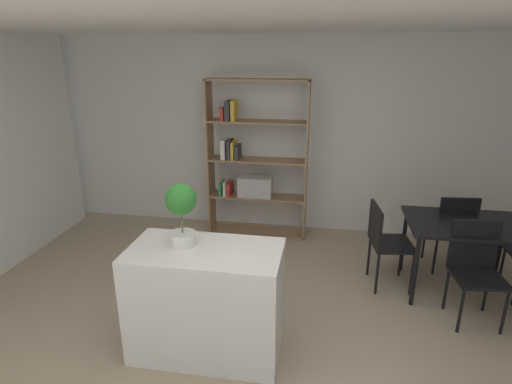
# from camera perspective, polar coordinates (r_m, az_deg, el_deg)

# --- Properties ---
(ground_plane) EXTENTS (10.03, 10.03, 0.00)m
(ground_plane) POSITION_cam_1_polar(r_m,az_deg,el_deg) (3.57, -1.00, -22.63)
(ground_plane) COLOR tan
(ceiling_slab) EXTENTS (7.28, 5.77, 0.06)m
(ceiling_slab) POSITION_cam_1_polar(r_m,az_deg,el_deg) (2.68, -1.34, 23.71)
(ceiling_slab) COLOR white
(ceiling_slab) RESTS_ON ground_plane
(back_partition) EXTENTS (7.28, 0.06, 2.56)m
(back_partition) POSITION_cam_1_polar(r_m,az_deg,el_deg) (5.61, 4.41, 7.64)
(back_partition) COLOR silver
(back_partition) RESTS_ON ground_plane
(kitchen_island) EXTENTS (1.19, 0.63, 0.91)m
(kitchen_island) POSITION_cam_1_polar(r_m,az_deg,el_deg) (3.48, -6.74, -14.53)
(kitchen_island) COLOR white
(kitchen_island) RESTS_ON ground_plane
(potted_plant_on_island) EXTENTS (0.24, 0.24, 0.50)m
(potted_plant_on_island) POSITION_cam_1_polar(r_m,az_deg,el_deg) (3.22, -10.17, -2.28)
(potted_plant_on_island) COLOR white
(potted_plant_on_island) RESTS_ON kitchen_island
(open_bookshelf) EXTENTS (1.28, 0.31, 2.03)m
(open_bookshelf) POSITION_cam_1_polar(r_m,az_deg,el_deg) (5.42, -0.58, 3.88)
(open_bookshelf) COLOR #997551
(open_bookshelf) RESTS_ON ground_plane
(dining_table) EXTENTS (1.11, 0.80, 0.76)m
(dining_table) POSITION_cam_1_polar(r_m,az_deg,el_deg) (4.61, 26.62, -4.70)
(dining_table) COLOR black
(dining_table) RESTS_ON ground_plane
(dining_chair_island_side) EXTENTS (0.46, 0.49, 0.89)m
(dining_chair_island_side) POSITION_cam_1_polar(r_m,az_deg,el_deg) (4.49, 17.04, -5.96)
(dining_chair_island_side) COLOR black
(dining_chair_island_side) RESTS_ON ground_plane
(dining_chair_near) EXTENTS (0.47, 0.45, 0.92)m
(dining_chair_near) POSITION_cam_1_polar(r_m,az_deg,el_deg) (4.30, 27.76, -8.56)
(dining_chair_near) COLOR black
(dining_chair_near) RESTS_ON ground_plane
(dining_chair_far) EXTENTS (0.45, 0.48, 0.91)m
(dining_chair_far) POSITION_cam_1_polar(r_m,az_deg,el_deg) (5.04, 25.20, -4.32)
(dining_chair_far) COLOR black
(dining_chair_far) RESTS_ON ground_plane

